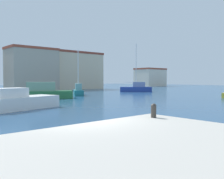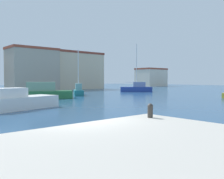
{
  "view_description": "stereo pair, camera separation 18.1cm",
  "coord_description": "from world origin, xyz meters",
  "px_view_note": "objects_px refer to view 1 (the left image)",
  "views": [
    {
      "loc": [
        -5.14,
        -7.37,
        2.32
      ],
      "look_at": [
        16.84,
        17.51,
        0.99
      ],
      "focal_mm": 39.68,
      "sensor_mm": 36.0,
      "label": 1
    },
    {
      "loc": [
        -5.01,
        -7.49,
        2.32
      ],
      "look_at": [
        16.84,
        17.51,
        0.99
      ],
      "focal_mm": 39.68,
      "sensor_mm": 36.0,
      "label": 2
    }
  ],
  "objects_px": {
    "mooring_bollard": "(154,110)",
    "motorboat_green_near_pier": "(38,93)",
    "sailboat_blue_inner_mooring": "(137,88)",
    "sailboat_teal_far_right": "(78,91)",
    "motorboat_white_behind_lamppost": "(17,102)"
  },
  "relations": [
    {
      "from": "motorboat_green_near_pier",
      "to": "motorboat_white_behind_lamppost",
      "type": "relative_size",
      "value": 1.25
    },
    {
      "from": "mooring_bollard",
      "to": "sailboat_teal_far_right",
      "type": "relative_size",
      "value": 0.08
    },
    {
      "from": "sailboat_blue_inner_mooring",
      "to": "motorboat_green_near_pier",
      "type": "bearing_deg",
      "value": -170.91
    },
    {
      "from": "mooring_bollard",
      "to": "sailboat_teal_far_right",
      "type": "bearing_deg",
      "value": 62.18
    },
    {
      "from": "mooring_bollard",
      "to": "sailboat_blue_inner_mooring",
      "type": "height_order",
      "value": "sailboat_blue_inner_mooring"
    },
    {
      "from": "mooring_bollard",
      "to": "motorboat_green_near_pier",
      "type": "bearing_deg",
      "value": 75.62
    },
    {
      "from": "motorboat_green_near_pier",
      "to": "sailboat_blue_inner_mooring",
      "type": "xyz_separation_m",
      "value": [
        21.44,
        3.43,
        -0.02
      ]
    },
    {
      "from": "mooring_bollard",
      "to": "motorboat_green_near_pier",
      "type": "xyz_separation_m",
      "value": [
        5.82,
        22.72,
        -0.43
      ]
    },
    {
      "from": "sailboat_blue_inner_mooring",
      "to": "motorboat_white_behind_lamppost",
      "type": "height_order",
      "value": "sailboat_blue_inner_mooring"
    },
    {
      "from": "sailboat_teal_far_right",
      "to": "motorboat_white_behind_lamppost",
      "type": "xyz_separation_m",
      "value": [
        -13.19,
        -11.3,
        -0.02
      ]
    },
    {
      "from": "mooring_bollard",
      "to": "motorboat_white_behind_lamppost",
      "type": "bearing_deg",
      "value": 91.11
    },
    {
      "from": "sailboat_teal_far_right",
      "to": "sailboat_blue_inner_mooring",
      "type": "relative_size",
      "value": 0.74
    },
    {
      "from": "sailboat_teal_far_right",
      "to": "sailboat_blue_inner_mooring",
      "type": "height_order",
      "value": "sailboat_blue_inner_mooring"
    },
    {
      "from": "mooring_bollard",
      "to": "sailboat_blue_inner_mooring",
      "type": "xyz_separation_m",
      "value": [
        27.26,
        26.16,
        -0.45
      ]
    },
    {
      "from": "mooring_bollard",
      "to": "sailboat_blue_inner_mooring",
      "type": "relative_size",
      "value": 0.06
    }
  ]
}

